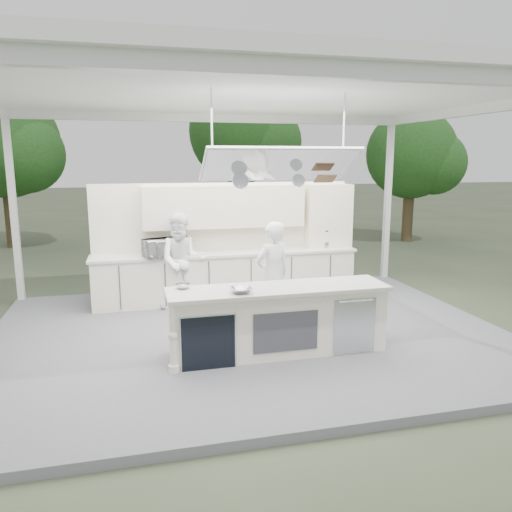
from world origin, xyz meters
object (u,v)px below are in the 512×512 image
object	(u,v)px
back_counter	(227,276)
head_chef	(272,275)
sous_chef	(182,261)
demo_island	(277,320)

from	to	relation	value
back_counter	head_chef	xyz separation A→B (m)	(0.41, -1.75, 0.39)
head_chef	sous_chef	bearing A→B (deg)	-67.31
demo_island	sous_chef	world-z (taller)	sous_chef
back_counter	demo_island	bearing A→B (deg)	-86.37
back_counter	head_chef	world-z (taller)	head_chef
demo_island	sous_chef	size ratio (longest dim) A/B	1.76
head_chef	sous_chef	world-z (taller)	sous_chef
back_counter	sous_chef	bearing A→B (deg)	-158.41
back_counter	head_chef	bearing A→B (deg)	-76.75
demo_island	head_chef	bearing A→B (deg)	77.64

